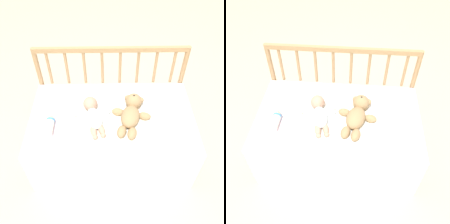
% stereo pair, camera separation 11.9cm
% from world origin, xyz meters
% --- Properties ---
extents(ground_plane, '(12.00, 12.00, 0.00)m').
position_xyz_m(ground_plane, '(0.00, 0.00, 0.00)').
color(ground_plane, '#C6B293').
extents(crib_mattress, '(1.18, 0.71, 0.43)m').
position_xyz_m(crib_mattress, '(0.00, 0.00, 0.22)').
color(crib_mattress, silver).
rests_on(crib_mattress, ground_plane).
extents(crib_rail, '(1.18, 0.04, 0.76)m').
position_xyz_m(crib_rail, '(0.00, 0.38, 0.54)').
color(crib_rail, tan).
rests_on(crib_rail, ground_plane).
extents(blanket, '(0.71, 0.48, 0.01)m').
position_xyz_m(blanket, '(0.01, -0.05, 0.44)').
color(blanket, white).
rests_on(blanket, crib_mattress).
extents(teddy_bear, '(0.29, 0.39, 0.12)m').
position_xyz_m(teddy_bear, '(0.14, -0.02, 0.48)').
color(teddy_bear, tan).
rests_on(teddy_bear, crib_mattress).
extents(baby, '(0.27, 0.35, 0.10)m').
position_xyz_m(baby, '(-0.13, -0.02, 0.47)').
color(baby, white).
rests_on(baby, crib_mattress).
extents(baby_bottle, '(0.06, 0.16, 0.06)m').
position_xyz_m(baby_bottle, '(-0.43, -0.10, 0.46)').
color(baby_bottle, '#F4E5CC').
rests_on(baby_bottle, crib_mattress).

